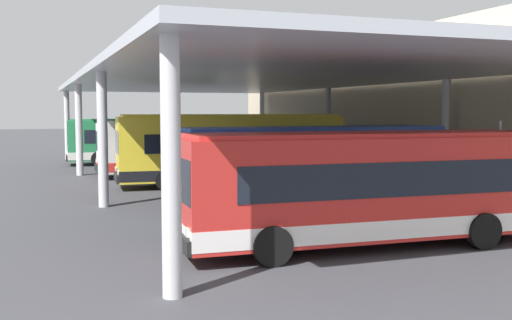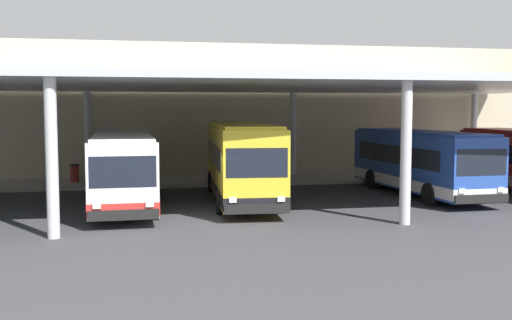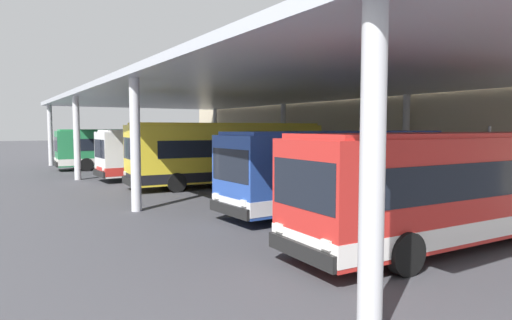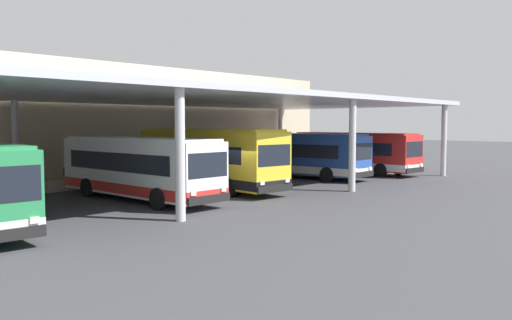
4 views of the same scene
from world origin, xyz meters
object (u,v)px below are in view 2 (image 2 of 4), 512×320
object	(u,v)px
banner_sign	(408,147)
trash_bin	(74,173)
bus_far_bay	(419,161)
bench_waiting	(143,172)
bus_second_bay	(122,169)
bus_middle_bay	(241,161)

from	to	relation	value
banner_sign	trash_bin	bearing A→B (deg)	176.61
trash_bin	banner_sign	size ratio (longest dim) A/B	0.31
trash_bin	bus_far_bay	bearing A→B (deg)	-23.68
bus_far_bay	trash_bin	size ratio (longest dim) A/B	10.83
bench_waiting	banner_sign	bearing A→B (deg)	-3.20
bus_second_bay	trash_bin	size ratio (longest dim) A/B	10.80
bus_middle_bay	bus_second_bay	bearing A→B (deg)	-171.97
bus_middle_bay	bus_far_bay	xyz separation A→B (m)	(8.96, 0.28, -0.19)
banner_sign	bus_middle_bay	bearing A→B (deg)	-149.74
bus_middle_bay	bench_waiting	bearing A→B (deg)	120.07
bus_middle_bay	trash_bin	distance (m)	11.31
bus_middle_bay	banner_sign	bearing A→B (deg)	30.26
bus_second_bay	banner_sign	distance (m)	18.24
bus_second_bay	bus_middle_bay	size ratio (longest dim) A/B	0.92
bench_waiting	trash_bin	bearing A→B (deg)	175.80
trash_bin	banner_sign	bearing A→B (deg)	-3.39
bus_second_bay	trash_bin	xyz separation A→B (m)	(-2.79, 8.53, -0.98)
bus_far_bay	trash_bin	xyz separation A→B (m)	(-17.08, 7.49, -0.98)
bus_second_bay	bench_waiting	world-z (taller)	bus_second_bay
bus_far_bay	banner_sign	distance (m)	6.78
bench_waiting	bus_second_bay	bearing A→B (deg)	-96.87
bus_second_bay	bus_middle_bay	distance (m)	5.39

